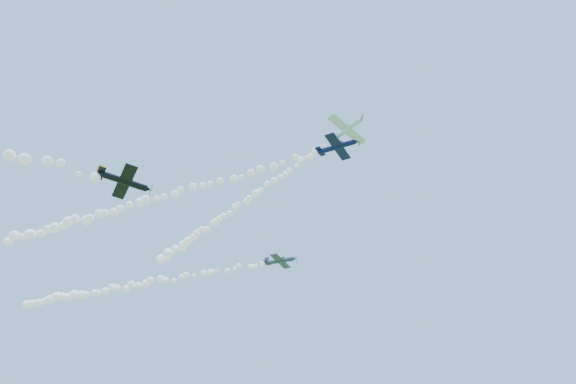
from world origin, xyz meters
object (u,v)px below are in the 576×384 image
Objects in this scene: plane_grey at (280,261)px; plane_white at (347,129)px; plane_navy at (338,146)px; plane_black at (124,181)px.

plane_white is at bearing -47.25° from plane_grey.
plane_white is 0.94× the size of plane_grey.
plane_navy reaches higher than plane_grey.
plane_white is 3.89m from plane_navy.
plane_white is 34.36m from plane_grey.
plane_white is at bearing -4.63° from plane_black.
plane_white reaches higher than plane_black.
plane_white is 0.88× the size of plane_navy.
plane_grey is (-24.02, 15.80, -10.12)m from plane_navy.
plane_navy is 1.17× the size of plane_black.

